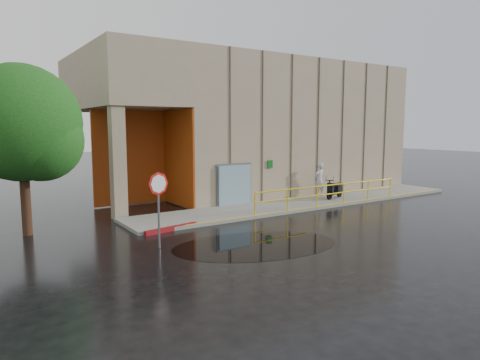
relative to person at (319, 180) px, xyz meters
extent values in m
plane|color=black|center=(-5.63, -5.40, -1.10)|extent=(120.00, 120.00, 0.00)
cube|color=gray|center=(-1.63, -0.90, -1.03)|extent=(20.00, 3.00, 0.15)
cube|color=gray|center=(0.37, 5.60, 2.90)|extent=(16.00, 10.00, 8.00)
cube|color=gray|center=(-9.63, 5.60, 5.40)|extent=(4.00, 10.00, 3.00)
cube|color=gray|center=(-11.23, 1.00, 1.40)|extent=(0.60, 0.60, 5.00)
cube|color=#9D3D0E|center=(-9.63, 4.10, 1.40)|extent=(3.80, 0.15, 4.90)
cube|color=#9D3D0E|center=(-7.68, 2.35, 1.40)|extent=(0.10, 3.50, 4.90)
cube|color=#89ACBB|center=(-5.43, 0.48, 0.05)|extent=(1.90, 0.10, 2.00)
cube|color=slate|center=(-5.43, 0.56, 0.05)|extent=(2.10, 0.06, 2.20)
cube|color=#0C5916|center=(-3.13, 0.54, 1.00)|extent=(0.32, 0.04, 0.42)
cylinder|color=yellow|center=(-1.38, -2.25, 0.05)|extent=(9.50, 0.06, 0.06)
cylinder|color=yellow|center=(-1.38, -2.25, -0.40)|extent=(9.50, 0.06, 0.06)
imported|color=#BBBBC1|center=(0.00, 0.00, 0.00)|extent=(0.75, 0.54, 1.90)
cylinder|color=black|center=(-0.39, -1.19, -0.71)|extent=(0.49, 0.23, 0.48)
cylinder|color=black|center=(0.76, -0.84, -0.71)|extent=(0.49, 0.23, 0.48)
cylinder|color=slate|center=(-11.60, -4.32, 0.03)|extent=(0.07, 0.07, 2.26)
cylinder|color=red|center=(-11.60, -4.35, 1.11)|extent=(0.77, 0.22, 0.78)
cylinder|color=white|center=(-11.60, -4.37, 1.11)|extent=(0.60, 0.16, 0.62)
cube|color=maroon|center=(-10.24, -2.32, -1.01)|extent=(2.40, 0.59, 0.18)
cube|color=black|center=(-8.66, -5.85, -1.10)|extent=(6.63, 5.00, 0.01)
cylinder|color=black|center=(-15.07, 0.13, 0.37)|extent=(0.36, 0.36, 2.93)
sphere|color=#145617|center=(-15.07, 0.13, 3.13)|extent=(4.34, 4.34, 4.34)
sphere|color=#145617|center=(-14.47, -0.26, 2.48)|extent=(3.04, 3.04, 3.04)
camera|label=1|loc=(-17.14, -17.58, 3.00)|focal=32.00mm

